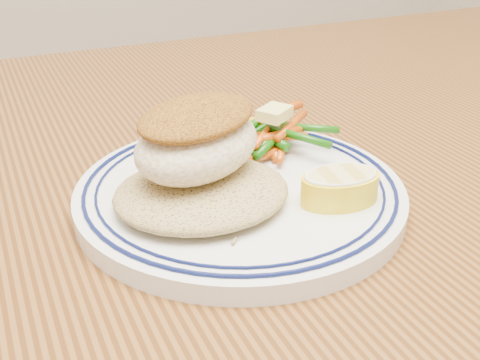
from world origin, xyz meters
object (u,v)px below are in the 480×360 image
Objects in this scene: dining_table at (235,266)px; plate at (240,192)px; rice_pilaf at (202,188)px; lemon_wedge at (340,186)px; fish_fillet at (197,137)px; vegetable_pile at (272,134)px.

plate is (-0.02, -0.05, 0.11)m from dining_table.
rice_pilaf is (-0.05, -0.06, 0.12)m from dining_table.
lemon_wedge is (0.06, -0.05, 0.02)m from plate.
vegetable_pile is (0.09, 0.05, -0.03)m from fish_fillet.
vegetable_pile is (0.04, 0.00, 0.13)m from dining_table.
plate is 3.96× the size of lemon_wedge.
rice_pilaf is 0.10m from lemon_wedge.
vegetable_pile reaches higher than dining_table.
rice_pilaf reaches higher than lemon_wedge.
vegetable_pile is at bearing 44.49° from plate.
plate is at bearing -3.79° from fish_fillet.
lemon_wedge is at bearing -31.55° from fish_fillet.
dining_table is 11.72× the size of rice_pilaf.
fish_fillet reaches higher than dining_table.
lemon_wedge is (0.09, -0.04, 0.00)m from rice_pilaf.
lemon_wedge is (0.00, -0.10, -0.00)m from vegetable_pile.
dining_table is 11.45× the size of fish_fillet.
fish_fillet is at bearing -136.79° from dining_table.
plate is at bearing 20.14° from rice_pilaf.
dining_table is 14.23× the size of vegetable_pile.
fish_fillet is at bearing 148.45° from lemon_wedge.
dining_table is at bearing 110.58° from lemon_wedge.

